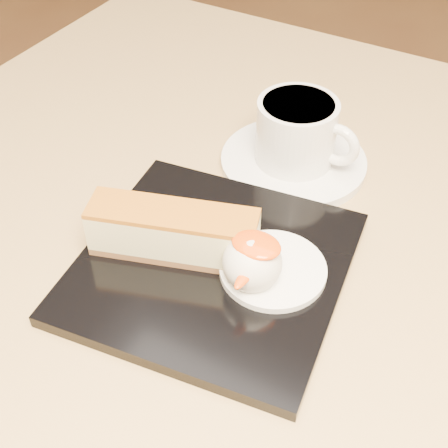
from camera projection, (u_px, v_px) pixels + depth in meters
The scene contains 9 objects.
table at pixel (230, 322), 0.69m from camera, with size 0.80×0.80×0.72m.
dessert_plate at pixel (213, 267), 0.54m from camera, with size 0.22×0.22×0.01m, color black.
cheesecake at pixel (173, 232), 0.53m from camera, with size 0.15×0.08×0.05m.
cream_smear at pixel (273, 269), 0.52m from camera, with size 0.09×0.09×0.01m, color white.
ice_cream_scoop at pixel (252, 263), 0.50m from camera, with size 0.05×0.05×0.05m, color white.
mango_sauce at pixel (256, 245), 0.48m from camera, with size 0.04×0.03×0.01m, color #FF4C08.
mint_sprig at pixel (255, 236), 0.54m from camera, with size 0.03×0.02×0.00m.
saucer at pixel (293, 162), 0.65m from camera, with size 0.15×0.15×0.01m, color white.
coffee_cup at pixel (298, 131), 0.62m from camera, with size 0.11×0.08×0.07m.
Camera 1 is at (0.21, -0.38, 1.12)m, focal length 50.00 mm.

